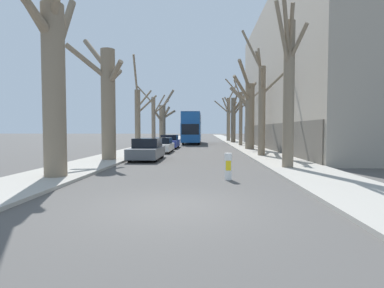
{
  "coord_description": "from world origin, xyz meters",
  "views": [
    {
      "loc": [
        0.85,
        -7.5,
        1.95
      ],
      "look_at": [
        -0.72,
        29.64,
        0.2
      ],
      "focal_mm": 28.0,
      "sensor_mm": 36.0,
      "label": 1
    }
  ],
  "objects": [
    {
      "name": "street_tree_left_4",
      "position": [
        -5.0,
        34.15,
        3.07
      ],
      "size": [
        3.09,
        3.02,
        7.48
      ],
      "color": "#7A6B56",
      "rests_on": "ground"
    },
    {
      "name": "ground_plane",
      "position": [
        0.0,
        0.0,
        0.0
      ],
      "size": [
        300.0,
        300.0,
        0.0
      ],
      "primitive_type": "plane",
      "color": "#4C4947"
    },
    {
      "name": "parked_car_1",
      "position": [
        -2.91,
        18.34,
        0.62
      ],
      "size": [
        1.81,
        4.38,
        1.28
      ],
      "color": "silver",
      "rests_on": "ground"
    },
    {
      "name": "parked_car_0",
      "position": [
        -2.91,
        11.81,
        0.67
      ],
      "size": [
        1.82,
        4.27,
        1.41
      ],
      "color": "#4C5156",
      "rests_on": "ground"
    },
    {
      "name": "sidewalk_right",
      "position": [
        5.5,
        50.0,
        0.06
      ],
      "size": [
        3.04,
        120.0,
        0.12
      ],
      "primitive_type": "cube",
      "color": "#A39E93",
      "rests_on": "ground"
    },
    {
      "name": "traffic_bollard",
      "position": [
        1.77,
        4.15,
        0.52
      ],
      "size": [
        0.29,
        0.3,
        1.05
      ],
      "color": "white",
      "rests_on": "ground"
    },
    {
      "name": "street_tree_right_0",
      "position": [
        4.91,
        7.26,
        4.03
      ],
      "size": [
        1.62,
        1.58,
        8.22
      ],
      "color": "#7A6B56",
      "rests_on": "ground"
    },
    {
      "name": "street_tree_right_2",
      "position": [
        5.06,
        21.4,
        3.71
      ],
      "size": [
        2.82,
        4.45,
        8.13
      ],
      "color": "#7A6B56",
      "rests_on": "ground"
    },
    {
      "name": "street_tree_left_1",
      "position": [
        -5.2,
        10.91,
        3.85
      ],
      "size": [
        3.45,
        3.44,
        8.0
      ],
      "color": "#7A6B56",
      "rests_on": "ground"
    },
    {
      "name": "street_tree_left_0",
      "position": [
        -5.01,
        3.96,
        3.93
      ],
      "size": [
        2.44,
        4.2,
        8.77
      ],
      "color": "#7A6B56",
      "rests_on": "ground"
    },
    {
      "name": "street_tree_right_4",
      "position": [
        5.23,
        37.3,
        3.88
      ],
      "size": [
        2.48,
        4.97,
        7.86
      ],
      "color": "#7A6B56",
      "rests_on": "ground"
    },
    {
      "name": "building_facade_right",
      "position": [
        12.01,
        23.38,
        7.37
      ],
      "size": [
        10.08,
        30.91,
        14.77
      ],
      "color": "#9E9384",
      "rests_on": "ground"
    },
    {
      "name": "sidewalk_left",
      "position": [
        -5.5,
        50.0,
        0.06
      ],
      "size": [
        3.04,
        120.0,
        0.12
      ],
      "primitive_type": "cube",
      "color": "#A39E93",
      "rests_on": "ground"
    },
    {
      "name": "street_tree_left_2",
      "position": [
        -4.97,
        18.59,
        3.22
      ],
      "size": [
        1.7,
        3.83,
        8.13
      ],
      "color": "#7A6B56",
      "rests_on": "ground"
    },
    {
      "name": "street_tree_left_3",
      "position": [
        -5.1,
        27.28,
        3.24
      ],
      "size": [
        3.65,
        2.53,
        7.17
      ],
      "color": "#7A6B56",
      "rests_on": "ground"
    },
    {
      "name": "parked_car_2",
      "position": [
        -2.91,
        24.25,
        0.68
      ],
      "size": [
        1.84,
        4.54,
        1.43
      ],
      "color": "navy",
      "rests_on": "ground"
    },
    {
      "name": "double_decker_bus",
      "position": [
        -0.95,
        35.33,
        2.43
      ],
      "size": [
        2.47,
        11.41,
        4.29
      ],
      "color": "#19519E",
      "rests_on": "ground"
    },
    {
      "name": "street_tree_right_1",
      "position": [
        4.95,
        14.28,
        3.91
      ],
      "size": [
        3.68,
        3.3,
        9.24
      ],
      "color": "#7A6B56",
      "rests_on": "ground"
    },
    {
      "name": "street_tree_right_5",
      "position": [
        4.86,
        43.69,
        4.2
      ],
      "size": [
        3.72,
        3.35,
        9.4
      ],
      "color": "#7A6B56",
      "rests_on": "ground"
    },
    {
      "name": "street_tree_right_3",
      "position": [
        5.21,
        28.67,
        3.79
      ],
      "size": [
        4.25,
        2.93,
        8.09
      ],
      "color": "#7A6B56",
      "rests_on": "ground"
    }
  ]
}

